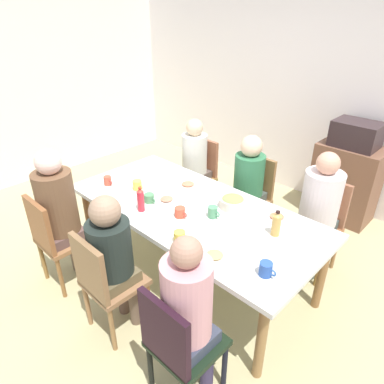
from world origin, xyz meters
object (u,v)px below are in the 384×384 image
(cup_0, at_px, (180,237))
(cup_4, at_px, (137,185))
(side_cabinet, at_px, (345,183))
(person_3, at_px, (112,252))
(cup_5, at_px, (149,198))
(chair_2, at_px, (320,221))
(cup_1, at_px, (266,269))
(plate_0, at_px, (188,185))
(cup_3, at_px, (213,212))
(chair_4, at_px, (178,343))
(bowl_0, at_px, (233,202))
(chair_5, at_px, (199,172))
(plate_2, at_px, (277,218))
(cup_2, at_px, (180,212))
(person_4, at_px, (188,308))
(plate_3, at_px, (167,200))
(person_2, at_px, (319,204))
(person_5, at_px, (194,160))
(microwave, at_px, (356,134))
(person_1, at_px, (248,179))
(cup_6, at_px, (108,181))
(bottle_1, at_px, (276,224))
(chair_3, at_px, (105,280))
(person_0, at_px, (59,207))
(dining_table, at_px, (192,214))
(chair_0, at_px, (55,237))
(chair_1, at_px, (252,193))
(bottle_0, at_px, (141,200))

(cup_0, bearing_deg, cup_4, 161.17)
(cup_4, distance_m, side_cabinet, 2.44)
(person_3, relative_size, cup_4, 9.68)
(cup_5, bearing_deg, person_3, -61.99)
(chair_2, xyz_separation_m, cup_1, (0.17, -1.20, 0.27))
(plate_0, bearing_deg, cup_3, -25.06)
(cup_0, distance_m, side_cabinet, 2.45)
(chair_4, bearing_deg, person_3, 173.27)
(chair_4, relative_size, bowl_0, 3.91)
(chair_4, distance_m, cup_3, 1.10)
(chair_5, distance_m, plate_2, 1.53)
(cup_1, distance_m, cup_2, 0.91)
(chair_4, height_order, person_4, person_4)
(plate_3, bearing_deg, cup_1, -9.69)
(person_2, xyz_separation_m, person_5, (-1.53, -0.00, -0.03))
(cup_4, bearing_deg, chair_4, -30.16)
(chair_5, xyz_separation_m, bowl_0, (1.02, -0.67, 0.28))
(chair_4, bearing_deg, microwave, 93.88)
(person_1, distance_m, side_cabinet, 1.32)
(cup_6, height_order, bottle_1, bottle_1)
(chair_3, distance_m, plate_2, 1.43)
(person_2, xyz_separation_m, cup_5, (-1.10, -1.02, 0.04))
(plate_2, height_order, microwave, microwave)
(person_0, relative_size, chair_3, 1.44)
(person_4, bearing_deg, cup_6, 161.12)
(person_3, relative_size, person_4, 0.95)
(dining_table, xyz_separation_m, person_5, (-0.77, 0.82, 0.03))
(person_1, xyz_separation_m, chair_3, (0.00, -1.74, -0.20))
(person_3, relative_size, chair_4, 1.31)
(person_2, height_order, chair_3, person_2)
(dining_table, relative_size, chair_0, 2.56)
(chair_1, relative_size, cup_1, 7.43)
(person_1, height_order, cup_0, person_1)
(chair_1, height_order, person_5, person_5)
(chair_0, relative_size, chair_5, 1.00)
(person_2, height_order, cup_1, person_2)
(chair_2, xyz_separation_m, bottle_0, (-1.04, -1.25, 0.33))
(chair_4, bearing_deg, cup_1, 75.21)
(person_2, xyz_separation_m, cup_4, (-1.37, -0.95, 0.05))
(cup_0, height_order, bottle_0, bottle_0)
(person_4, bearing_deg, plate_3, 143.42)
(chair_2, distance_m, microwave, 1.21)
(cup_4, height_order, cup_5, cup_4)
(chair_0, relative_size, plate_2, 4.25)
(chair_2, bearing_deg, cup_3, -120.39)
(person_0, relative_size, bottle_1, 6.19)
(bottle_0, bearing_deg, cup_2, 27.71)
(plate_3, distance_m, microwave, 2.24)
(plate_3, height_order, cup_5, cup_5)
(chair_0, bearing_deg, dining_table, 50.07)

